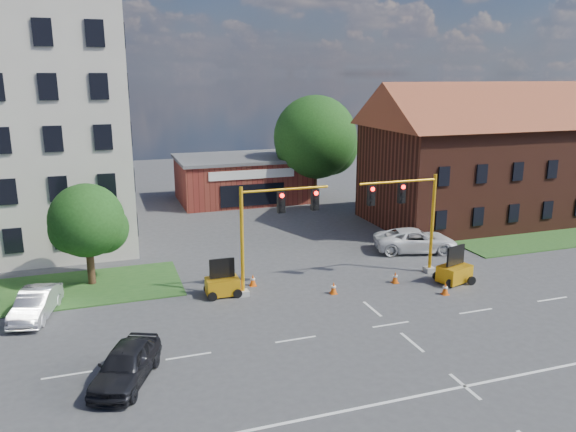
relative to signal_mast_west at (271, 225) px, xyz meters
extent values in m
plane|color=#3D3D3F|center=(4.36, -6.00, -3.92)|extent=(120.00, 120.00, 0.00)
cube|color=#214F1D|center=(22.36, 3.00, -3.88)|extent=(14.00, 4.00, 0.08)
cube|color=maroon|center=(4.36, 24.00, -1.92)|extent=(12.00, 8.00, 4.00)
cube|color=#555558|center=(4.36, 24.00, 0.23)|extent=(12.40, 8.40, 0.30)
cube|color=white|center=(4.36, 19.95, -0.72)|extent=(8.00, 0.10, 0.80)
cube|color=black|center=(4.36, 19.95, -2.62)|extent=(6.00, 0.10, 2.00)
cube|color=#4C2216|center=(22.36, 10.00, 0.08)|extent=(20.00, 10.00, 8.00)
cylinder|color=#352113|center=(10.86, 21.00, -1.71)|extent=(0.44, 0.44, 4.42)
sphere|color=#193D13|center=(10.86, 21.00, 2.31)|extent=(7.88, 7.88, 7.88)
sphere|color=#193D13|center=(12.43, 21.30, 1.30)|extent=(5.51, 5.51, 5.51)
cylinder|color=#352113|center=(-9.64, 4.50, -2.53)|extent=(0.44, 0.44, 2.77)
sphere|color=#193D13|center=(-9.64, 4.50, -0.01)|extent=(4.25, 4.25, 4.25)
sphere|color=#193D13|center=(-8.79, 4.80, -0.64)|extent=(2.98, 2.98, 2.98)
cube|color=#969691|center=(-1.64, 0.00, -3.77)|extent=(0.60, 0.60, 0.30)
cylinder|color=#F9AC14|center=(-1.64, 0.00, -0.82)|extent=(0.20, 0.20, 6.20)
cylinder|color=#F9AC14|center=(0.86, 0.00, 1.98)|extent=(5.00, 0.14, 0.14)
cube|color=black|center=(0.61, 0.00, 1.28)|extent=(0.40, 0.32, 1.20)
cube|color=black|center=(2.61, 0.00, 1.28)|extent=(0.40, 0.32, 1.20)
sphere|color=#FF0C07|center=(0.61, -0.18, 1.68)|extent=(0.24, 0.24, 0.24)
cube|color=#969691|center=(10.36, 0.00, -3.77)|extent=(0.60, 0.60, 0.30)
cylinder|color=#F9AC14|center=(10.36, 0.00, -0.82)|extent=(0.20, 0.20, 6.20)
cylinder|color=#F9AC14|center=(7.86, 0.00, 1.98)|extent=(5.00, 0.14, 0.14)
cube|color=black|center=(8.11, 0.00, 1.28)|extent=(0.40, 0.32, 1.20)
cube|color=black|center=(6.11, 0.00, 1.28)|extent=(0.40, 0.32, 1.20)
sphere|color=#FF0C07|center=(8.11, -0.18, 1.68)|extent=(0.24, 0.24, 0.24)
cube|color=#F9AC14|center=(-2.72, 0.40, -3.37)|extent=(1.83, 1.23, 0.91)
cube|color=black|center=(-2.72, 0.40, -2.31)|extent=(1.41, 0.14, 1.11)
cube|color=#F9AC14|center=(10.73, -2.05, -3.34)|extent=(2.20, 1.80, 0.95)
cube|color=black|center=(10.73, -2.05, -2.23)|extent=(1.44, 0.58, 1.16)
cube|color=#F25A0C|center=(3.25, -1.38, -3.90)|extent=(0.38, 0.38, 0.04)
cone|color=#F25A0C|center=(3.25, -1.38, -3.57)|extent=(0.40, 0.40, 0.70)
cylinder|color=white|center=(3.25, -1.38, -3.50)|extent=(0.27, 0.27, 0.09)
cube|color=#F25A0C|center=(-0.73, 1.26, -3.90)|extent=(0.38, 0.38, 0.04)
cone|color=#F25A0C|center=(-0.73, 1.26, -3.57)|extent=(0.40, 0.40, 0.70)
cylinder|color=white|center=(-0.73, 1.26, -3.50)|extent=(0.27, 0.27, 0.09)
cube|color=#F25A0C|center=(9.14, -3.51, -3.90)|extent=(0.38, 0.38, 0.04)
cone|color=#F25A0C|center=(9.14, -3.51, -3.57)|extent=(0.40, 0.40, 0.70)
cylinder|color=white|center=(9.14, -3.51, -3.50)|extent=(0.27, 0.27, 0.09)
cube|color=#F25A0C|center=(7.38, -0.99, -3.90)|extent=(0.38, 0.38, 0.04)
cone|color=#F25A0C|center=(7.38, -0.99, -3.57)|extent=(0.40, 0.40, 0.70)
cylinder|color=white|center=(7.38, -0.99, -3.50)|extent=(0.27, 0.27, 0.09)
imported|color=white|center=(11.76, 4.02, -3.13)|extent=(6.20, 4.08, 1.59)
imported|color=black|center=(-8.32, -7.30, -3.15)|extent=(3.48, 4.85, 1.53)
imported|color=#B8B9C0|center=(-12.31, 0.60, -3.20)|extent=(2.46, 4.59, 1.44)
camera|label=1|loc=(-8.69, -28.59, 8.12)|focal=35.00mm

